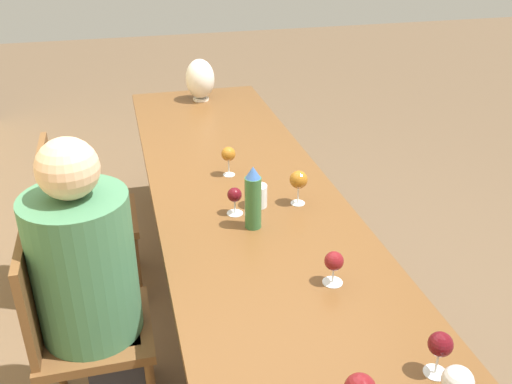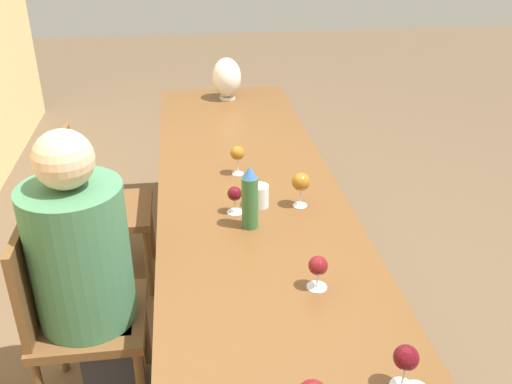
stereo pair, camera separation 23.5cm
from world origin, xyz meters
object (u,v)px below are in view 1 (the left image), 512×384
object	(u,v)px
wine_glass_4	(440,345)
wine_glass_7	(299,180)
wine_glass_0	(458,382)
wine_glass_2	(228,155)
person_near	(91,284)
chair_near	(76,325)
water_bottle	(253,198)
wine_glass_3	(334,262)
chair_far	(80,214)
water_tumbler	(258,196)
vase	(200,79)
wine_glass_5	(235,196)

from	to	relation	value
wine_glass_4	wine_glass_7	distance (m)	1.04
wine_glass_0	wine_glass_2	world-z (taller)	wine_glass_0
wine_glass_0	person_near	size ratio (longest dim) A/B	0.12
chair_near	wine_glass_2	bearing A→B (deg)	-51.74
water_bottle	person_near	size ratio (longest dim) A/B	0.21
wine_glass_3	chair_far	size ratio (longest dim) A/B	0.14
wine_glass_2	wine_glass_4	size ratio (longest dim) A/B	1.03
wine_glass_2	water_tumbler	bearing A→B (deg)	-169.95
water_bottle	wine_glass_4	xyz separation A→B (m)	(-0.90, -0.30, -0.03)
water_tumbler	wine_glass_0	xyz separation A→B (m)	(-1.19, -0.21, 0.05)
wine_glass_7	person_near	size ratio (longest dim) A/B	0.12
chair_far	chair_near	bearing A→B (deg)	180.00
vase	chair_near	size ratio (longest dim) A/B	0.31
wine_glass_0	wine_glass_3	size ratio (longest dim) A/B	1.19
wine_glass_5	wine_glass_4	bearing A→B (deg)	-161.04
chair_far	wine_glass_3	bearing A→B (deg)	-143.97
water_tumbler	chair_near	xyz separation A→B (m)	(-0.25, 0.79, -0.34)
wine_glass_4	chair_near	xyz separation A→B (m)	(0.82, 1.03, -0.39)
water_tumbler	chair_far	bearing A→B (deg)	50.71
water_tumbler	person_near	xyz separation A→B (m)	(-0.25, 0.71, -0.16)
water_tumbler	vase	xyz separation A→B (m)	(1.49, 0.00, 0.09)
wine_glass_0	wine_glass_7	distance (m)	1.17
wine_glass_4	chair_near	bearing A→B (deg)	51.72
wine_glass_5	chair_far	distance (m)	1.04
wine_glass_2	chair_far	distance (m)	0.89
wine_glass_2	chair_far	size ratio (longest dim) A/B	0.16
person_near	chair_near	bearing A→B (deg)	90.00
wine_glass_7	wine_glass_0	bearing A→B (deg)	-178.11
water_bottle	water_tumbler	world-z (taller)	water_bottle
chair_far	wine_glass_7	bearing A→B (deg)	-124.75
wine_glass_7	chair_far	bearing A→B (deg)	55.25
wine_glass_4	wine_glass_3	bearing A→B (deg)	15.24
wine_glass_3	wine_glass_5	size ratio (longest dim) A/B	1.03
vase	chair_near	world-z (taller)	vase
water_bottle	wine_glass_7	bearing A→B (deg)	-58.80
wine_glass_0	wine_glass_5	world-z (taller)	wine_glass_0
wine_glass_0	wine_glass_4	xyz separation A→B (m)	(0.13, -0.03, -0.00)
water_tumbler	chair_near	bearing A→B (deg)	107.36
vase	person_near	xyz separation A→B (m)	(-1.73, 0.71, -0.25)
wine_glass_3	wine_glass_7	xyz separation A→B (m)	(0.58, -0.06, 0.03)
wine_glass_2	person_near	world-z (taller)	person_near
water_bottle	wine_glass_2	size ratio (longest dim) A/B	1.86
wine_glass_5	chair_near	distance (m)	0.80
wine_glass_0	wine_glass_5	bearing A→B (deg)	15.64
wine_glass_0	water_tumbler	bearing A→B (deg)	10.07
vase	wine_glass_3	world-z (taller)	vase
vase	wine_glass_5	world-z (taller)	vase
chair_near	person_near	xyz separation A→B (m)	(0.00, -0.08, 0.18)
wine_glass_2	chair_far	world-z (taller)	wine_glass_2
chair_far	person_near	world-z (taller)	person_near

